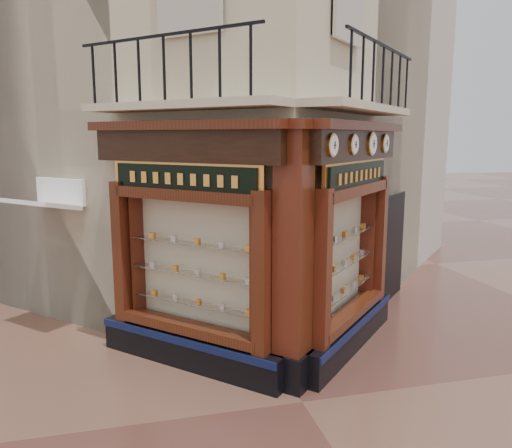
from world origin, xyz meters
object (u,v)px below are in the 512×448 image
object	(u,v)px
corner_pilaster	(293,261)
signboard_left	(183,179)
clock_d	(385,143)
signboard_right	(357,175)
clock_a	(333,145)
clock_c	(372,144)
clock_b	(354,144)
awning	(50,332)

from	to	relation	value
corner_pilaster	signboard_left	distance (m)	2.12
clock_d	signboard_right	size ratio (longest dim) A/B	0.17
clock_a	signboard_right	distance (m)	1.50
clock_c	signboard_right	bearing A→B (deg)	163.24
clock_b	clock_c	world-z (taller)	clock_c
awning	signboard_left	xyz separation A→B (m)	(2.43, -2.17, 3.10)
awning	signboard_left	size ratio (longest dim) A/B	0.64
clock_b	signboard_left	world-z (taller)	clock_b
clock_d	awning	distance (m)	7.35
clock_c	signboard_left	world-z (taller)	clock_c
corner_pilaster	clock_c	size ratio (longest dim) A/B	9.78
signboard_right	clock_d	bearing A→B (deg)	-5.53
clock_b	awning	world-z (taller)	clock_b
clock_d	signboard_right	world-z (taller)	clock_d
clock_c	clock_d	xyz separation A→B (m)	(0.55, 0.55, 0.00)
signboard_right	clock_b	bearing A→B (deg)	-168.27
signboard_left	signboard_right	size ratio (longest dim) A/B	1.03
awning	signboard_left	world-z (taller)	signboard_left
clock_b	awning	size ratio (longest dim) A/B	0.24
corner_pilaster	clock_c	distance (m)	2.73
clock_a	clock_c	world-z (taller)	clock_c
signboard_left	corner_pilaster	bearing A→B (deg)	-169.75
corner_pilaster	signboard_right	bearing A→B (deg)	-10.25
corner_pilaster	clock_d	bearing A→B (deg)	-8.40
corner_pilaster	clock_b	size ratio (longest dim) A/B	12.20
clock_a	clock_c	bearing A→B (deg)	0.00
signboard_left	awning	bearing A→B (deg)	3.23
awning	clock_c	bearing A→B (deg)	-154.25
corner_pilaster	clock_a	world-z (taller)	corner_pilaster
corner_pilaster	awning	world-z (taller)	corner_pilaster
clock_b	clock_d	distance (m)	1.67
corner_pilaster	clock_b	xyz separation A→B (m)	(1.16, 0.56, 1.67)
clock_b	signboard_right	xyz separation A→B (m)	(0.30, 0.45, -0.52)
clock_c	signboard_right	size ratio (longest dim) A/B	0.20
clock_c	awning	bearing A→B (deg)	115.75
clock_b	clock_c	bearing A→B (deg)	0.00
clock_a	signboard_left	size ratio (longest dim) A/B	0.16
clock_a	signboard_right	size ratio (longest dim) A/B	0.17
clock_a	awning	distance (m)	6.58
corner_pilaster	awning	size ratio (longest dim) A/B	2.98
awning	signboard_left	distance (m)	4.49
clock_a	clock_b	size ratio (longest dim) A/B	1.04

